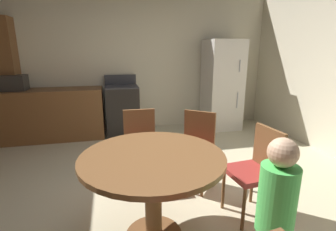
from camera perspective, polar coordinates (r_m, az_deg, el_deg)
name	(u,v)px	position (r m, az deg, el deg)	size (l,w,h in m)	color
ground_plane	(170,202)	(2.78, 0.42, -19.30)	(14.00, 14.00, 0.00)	beige
wall_back	(137,61)	(5.08, -7.16, 12.29)	(5.66, 0.12, 2.70)	beige
kitchen_counter	(51,114)	(4.89, -25.38, 0.22)	(1.83, 0.60, 0.90)	brown
pantry_column	(5,81)	(5.16, -33.31, 6.71)	(0.44, 0.36, 2.10)	brown
oven_range	(122,110)	(4.78, -10.44, 1.31)	(0.60, 0.60, 1.10)	black
refrigerator	(222,85)	(5.13, 12.29, 6.82)	(0.68, 0.68, 1.76)	silver
microwave	(12,83)	(4.94, -32.24, 6.37)	(0.44, 0.32, 0.26)	#2D2B28
dining_table	(153,174)	(2.05, -3.50, -13.18)	(1.15, 1.15, 0.76)	brown
chair_north	(141,141)	(3.00, -6.31, -5.96)	(0.41, 0.41, 0.87)	brown
chair_east	(257,167)	(2.51, 19.73, -11.03)	(0.44, 0.44, 0.87)	brown
chair_northeast	(196,144)	(2.92, 6.42, -6.53)	(0.56, 0.56, 0.87)	brown
person_child	(275,218)	(1.73, 23.31, -20.90)	(0.31, 0.31, 1.09)	#665B51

